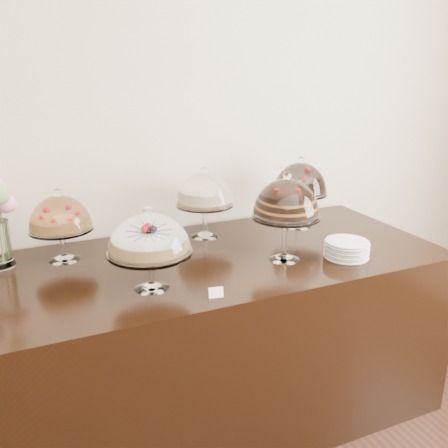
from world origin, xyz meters
name	(u,v)px	position (x,y,z in m)	size (l,w,h in m)	color
wall_back	(123,123)	(0.00, 3.00, 1.50)	(5.00, 0.04, 3.00)	beige
display_counter	(220,336)	(0.32, 2.45, 0.45)	(2.20, 1.00, 0.90)	black
cake_stand_sugar_sponge	(149,238)	(-0.09, 2.24, 1.13)	(0.35, 0.35, 0.36)	white
cake_stand_choco_layer	(286,202)	(0.58, 2.28, 1.19)	(0.32, 0.32, 0.43)	white
cake_stand_cheesecake	(205,192)	(0.36, 2.75, 1.15)	(0.31, 0.31, 0.39)	white
cake_stand_dark_choco	(300,182)	(0.91, 2.69, 1.17)	(0.31, 0.31, 0.41)	white
cake_stand_fruit_tart	(60,216)	(-0.39, 2.71, 1.12)	(0.30, 0.30, 0.35)	white
plate_stack	(347,249)	(0.87, 2.18, 0.94)	(0.21, 0.21, 0.08)	silver
price_card_left	(216,293)	(0.12, 2.04, 0.92)	(0.06, 0.01, 0.04)	white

